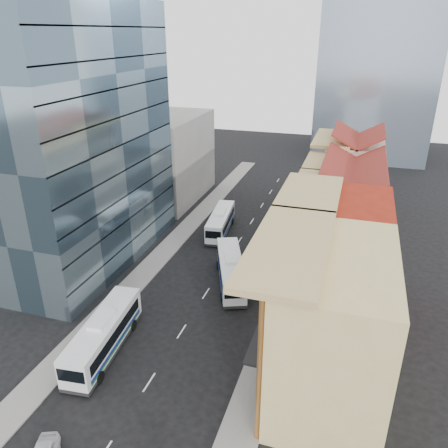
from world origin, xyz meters
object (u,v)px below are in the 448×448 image
(office_tower, at_px, (76,141))
(shophouse_tan, at_px, (334,325))
(bus_left_near, at_px, (104,334))
(bus_left_far, at_px, (221,222))
(bus_right, at_px, (231,270))

(office_tower, bearing_deg, shophouse_tan, -24.30)
(office_tower, distance_m, bus_left_near, 23.45)
(bus_left_near, distance_m, bus_left_far, 27.49)
(bus_left_near, xyz_separation_m, bus_right, (7.50, 14.52, -0.05))
(office_tower, height_order, bus_left_far, office_tower)
(bus_left_near, distance_m, bus_right, 16.35)
(bus_left_far, bearing_deg, office_tower, -145.94)
(shophouse_tan, xyz_separation_m, bus_left_far, (-17.36, 25.79, -4.33))
(office_tower, height_order, bus_right, office_tower)
(bus_left_far, xyz_separation_m, bus_right, (5.36, -12.89, 0.10))
(office_tower, distance_m, bus_left_far, 22.42)
(bus_left_near, relative_size, bus_right, 1.03)
(bus_left_near, bearing_deg, shophouse_tan, -1.11)
(office_tower, distance_m, bus_right, 23.17)
(shophouse_tan, height_order, bus_left_near, shophouse_tan)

